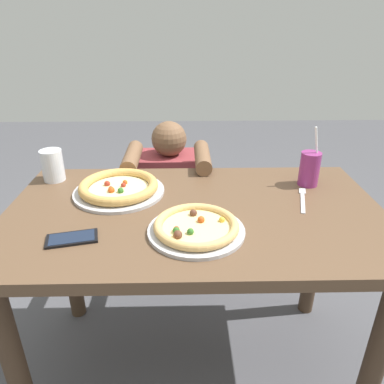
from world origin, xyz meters
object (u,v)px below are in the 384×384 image
(diner_seated, at_px, (171,207))
(water_cup_clear, at_px, (52,165))
(pizza_near, at_px, (196,227))
(cell_phone, at_px, (72,238))
(fork, at_px, (303,199))
(pizza_far, at_px, (119,188))
(drink_cup_colored, at_px, (309,169))

(diner_seated, bearing_deg, water_cup_clear, -140.21)
(pizza_near, relative_size, diner_seated, 0.34)
(water_cup_clear, distance_m, cell_phone, 0.49)
(water_cup_clear, height_order, diner_seated, diner_seated)
(fork, bearing_deg, pizza_near, -151.36)
(pizza_near, bearing_deg, water_cup_clear, 143.77)
(pizza_near, xyz_separation_m, fork, (0.40, 0.22, -0.02))
(fork, xyz_separation_m, cell_phone, (-0.77, -0.25, 0.00))
(cell_phone, distance_m, diner_seated, 0.93)
(fork, bearing_deg, diner_seated, 131.40)
(pizza_far, xyz_separation_m, water_cup_clear, (-0.28, 0.13, 0.04))
(pizza_near, xyz_separation_m, drink_cup_colored, (0.45, 0.35, 0.05))
(fork, height_order, cell_phone, cell_phone)
(drink_cup_colored, height_order, cell_phone, drink_cup_colored)
(water_cup_clear, relative_size, fork, 0.64)
(water_cup_clear, relative_size, diner_seated, 0.14)
(pizza_near, bearing_deg, pizza_far, 134.90)
(pizza_far, bearing_deg, pizza_near, -45.10)
(drink_cup_colored, height_order, water_cup_clear, drink_cup_colored)
(pizza_near, height_order, pizza_far, pizza_far)
(drink_cup_colored, bearing_deg, fork, -113.66)
(pizza_far, relative_size, fork, 1.71)
(pizza_far, bearing_deg, water_cup_clear, 155.21)
(pizza_far, height_order, drink_cup_colored, drink_cup_colored)
(pizza_far, relative_size, diner_seated, 0.38)
(drink_cup_colored, distance_m, water_cup_clear, 1.02)
(fork, xyz_separation_m, diner_seated, (-0.51, 0.58, -0.34))
(pizza_far, bearing_deg, drink_cup_colored, 4.84)
(drink_cup_colored, bearing_deg, pizza_near, -142.65)
(cell_phone, bearing_deg, drink_cup_colored, 24.59)
(water_cup_clear, bearing_deg, pizza_far, -24.79)
(pizza_near, relative_size, pizza_far, 0.89)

